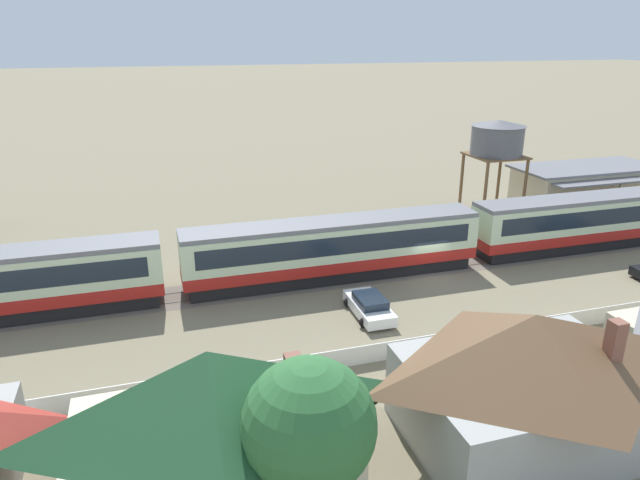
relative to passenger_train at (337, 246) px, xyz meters
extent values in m
plane|color=#7A7056|center=(6.36, -1.46, -2.35)|extent=(600.00, 600.00, 0.00)
cube|color=#AD1E19|center=(21.44, 0.00, -1.05)|extent=(20.60, 2.97, 0.80)
cube|color=beige|center=(21.44, 0.00, 0.47)|extent=(20.60, 2.97, 2.25)
cube|color=#192330|center=(21.44, 0.00, 0.58)|extent=(18.95, 3.01, 1.26)
cube|color=slate|center=(21.44, 0.00, 1.74)|extent=(20.60, 2.79, 0.30)
cube|color=black|center=(21.44, 0.00, -1.89)|extent=(19.77, 2.56, 0.88)
cylinder|color=black|center=(14.65, -0.72, -1.90)|extent=(0.90, 0.18, 0.90)
cylinder|color=black|center=(14.65, 0.72, -1.90)|extent=(0.90, 0.18, 0.90)
cube|color=#AD1E19|center=(-0.26, 0.00, -1.05)|extent=(20.60, 2.97, 0.80)
cube|color=beige|center=(-0.26, 0.00, 0.47)|extent=(20.60, 2.97, 2.25)
cube|color=#192330|center=(-0.26, 0.00, 0.58)|extent=(18.95, 3.01, 1.26)
cube|color=slate|center=(-0.26, 0.00, 1.74)|extent=(20.60, 2.79, 0.30)
cube|color=black|center=(-0.26, 0.00, -1.89)|extent=(19.77, 2.56, 0.88)
cylinder|color=black|center=(6.53, -0.72, -1.90)|extent=(0.90, 0.18, 0.90)
cylinder|color=black|center=(6.53, 0.72, -1.90)|extent=(0.90, 0.18, 0.90)
cylinder|color=black|center=(-7.06, -0.72, -1.90)|extent=(0.90, 0.18, 0.90)
cylinder|color=black|center=(-7.06, 0.72, -1.90)|extent=(0.90, 0.18, 0.90)
cylinder|color=black|center=(-15.18, -0.72, -1.90)|extent=(0.90, 0.18, 0.90)
cylinder|color=black|center=(-15.18, 0.72, -1.90)|extent=(0.90, 0.18, 0.90)
cube|color=#665B51|center=(-5.53, 0.00, -2.35)|extent=(114.23, 3.60, 0.01)
cube|color=#4C4238|center=(-5.53, -0.72, -2.33)|extent=(114.23, 0.12, 0.04)
cube|color=#4C4238|center=(-5.53, 0.72, -2.33)|extent=(114.23, 0.12, 0.04)
cube|color=beige|center=(27.21, 7.91, -0.19)|extent=(12.70, 5.51, 4.32)
cube|color=slate|center=(27.21, 7.91, 2.07)|extent=(13.71, 5.95, 0.20)
cube|color=slate|center=(27.21, 4.36, 1.57)|extent=(12.19, 1.60, 0.16)
cylinder|color=brown|center=(27.21, 3.76, -0.43)|extent=(0.14, 0.14, 3.84)
cylinder|color=brown|center=(19.65, 10.59, 0.58)|extent=(0.28, 0.28, 5.86)
cylinder|color=brown|center=(15.68, 10.59, 0.58)|extent=(0.28, 0.28, 5.86)
cylinder|color=brown|center=(19.65, 6.61, 0.58)|extent=(0.28, 0.28, 5.86)
cylinder|color=brown|center=(15.68, 6.61, 0.58)|extent=(0.28, 0.28, 5.86)
cube|color=brown|center=(17.66, 8.60, 3.59)|extent=(4.47, 4.47, 0.16)
cylinder|color=#56565B|center=(17.66, 8.60, 4.94)|extent=(4.51, 4.51, 2.55)
cone|color=#56565B|center=(17.66, 8.60, 6.47)|extent=(4.74, 4.74, 0.50)
cube|color=beige|center=(-10.61, -17.32, -0.82)|extent=(9.89, 5.64, 3.07)
pyramid|color=#23512D|center=(-10.61, -17.32, 2.11)|extent=(10.68, 6.09, 2.79)
cube|color=brown|center=(-7.84, -18.45, 2.25)|extent=(0.56, 0.56, 2.51)
cube|color=#9E9E99|center=(2.04, -18.15, -0.67)|extent=(9.48, 6.85, 3.37)
pyramid|color=brown|center=(2.04, -18.15, 2.20)|extent=(10.23, 7.39, 2.38)
cube|color=brown|center=(4.69, -19.52, 2.32)|extent=(0.56, 0.56, 2.14)
cube|color=white|center=(-4.58, -10.92, -1.83)|extent=(49.29, 0.06, 1.05)
cylinder|color=black|center=(20.49, -5.87, -2.04)|extent=(0.62, 0.20, 0.62)
cube|color=white|center=(0.05, -5.93, -1.86)|extent=(1.89, 4.48, 0.65)
cube|color=#192330|center=(0.05, -6.06, -1.30)|extent=(1.61, 2.25, 0.48)
cylinder|color=black|center=(0.89, -4.55, -2.04)|extent=(0.62, 0.20, 0.62)
cylinder|color=black|center=(-0.77, -4.54, -2.04)|extent=(0.62, 0.20, 0.62)
cylinder|color=black|center=(0.86, -7.32, -2.04)|extent=(0.62, 0.20, 0.62)
cylinder|color=black|center=(-0.79, -7.31, -2.04)|extent=(0.62, 0.20, 0.62)
sphere|color=#2D6633|center=(-7.73, -19.98, 1.81)|extent=(4.46, 4.46, 4.46)
camera|label=1|loc=(-11.86, -34.69, 13.67)|focal=32.00mm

